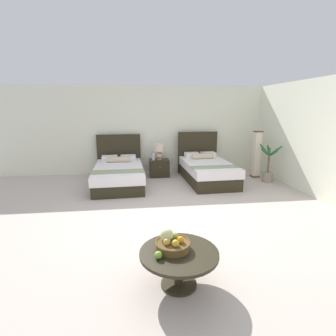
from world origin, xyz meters
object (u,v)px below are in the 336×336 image
object	(u,v)px
vase	(154,157)
floor_lamp_corner	(256,154)
table_lamp	(159,150)
nightstand	(159,168)
potted_palm	(268,169)
fruit_bowl	(172,243)
coffee_table	(179,259)
loose_apple	(158,255)
bed_near_window	(119,173)
bed_near_corner	(207,170)

from	to	relation	value
vase	floor_lamp_corner	bearing A→B (deg)	-7.11
table_lamp	vase	size ratio (longest dim) A/B	2.23
nightstand	table_lamp	distance (m)	0.51
nightstand	potted_palm	bearing A→B (deg)	-18.38
nightstand	fruit_bowl	distance (m)	4.64
coffee_table	potted_palm	bearing A→B (deg)	51.61
vase	coffee_table	bearing A→B (deg)	-90.77
nightstand	loose_apple	distance (m)	4.83
nightstand	coffee_table	size ratio (longest dim) A/B	0.64
coffee_table	vase	bearing A→B (deg)	89.23
table_lamp	bed_near_window	bearing A→B (deg)	-149.41
coffee_table	bed_near_corner	bearing A→B (deg)	70.67
bed_near_window	fruit_bowl	distance (m)	4.09
coffee_table	potted_palm	distance (m)	4.82
loose_apple	fruit_bowl	bearing A→B (deg)	46.36
vase	fruit_bowl	world-z (taller)	vase
bed_near_corner	vase	distance (m)	1.51
floor_lamp_corner	nightstand	bearing A→B (deg)	171.63
vase	bed_near_corner	bearing A→B (deg)	-23.45
nightstand	coffee_table	xyz separation A→B (m)	(-0.22, -4.69, 0.08)
fruit_bowl	loose_apple	distance (m)	0.24
vase	loose_apple	size ratio (longest dim) A/B	2.45
bed_near_window	fruit_bowl	bearing A→B (deg)	-78.71
potted_palm	fruit_bowl	bearing A→B (deg)	-129.52
bed_near_window	fruit_bowl	xyz separation A→B (m)	(0.80, -4.00, 0.21)
vase	potted_palm	size ratio (longest dim) A/B	0.20
bed_near_corner	nightstand	bearing A→B (deg)	152.28
nightstand	vase	distance (m)	0.38
potted_palm	loose_apple	bearing A→B (deg)	-129.71
bed_near_corner	loose_apple	size ratio (longest dim) A/B	26.09
loose_apple	potted_palm	bearing A→B (deg)	50.29
vase	fruit_bowl	bearing A→B (deg)	-91.63
table_lamp	potted_palm	bearing A→B (deg)	-18.76
floor_lamp_corner	bed_near_window	bearing A→B (deg)	-176.49
bed_near_window	loose_apple	world-z (taller)	bed_near_window
vase	fruit_bowl	distance (m)	4.59
vase	fruit_bowl	xyz separation A→B (m)	(-0.13, -4.59, -0.10)
potted_palm	table_lamp	bearing A→B (deg)	161.24
floor_lamp_corner	potted_palm	size ratio (longest dim) A/B	1.28
bed_near_corner	table_lamp	size ratio (longest dim) A/B	4.78
floor_lamp_corner	potted_palm	bearing A→B (deg)	-80.34
table_lamp	loose_apple	bearing A→B (deg)	-95.41
bed_near_window	vase	xyz separation A→B (m)	(0.93, 0.59, 0.30)
vase	coffee_table	xyz separation A→B (m)	(-0.06, -4.65, -0.25)
fruit_bowl	floor_lamp_corner	size ratio (longest dim) A/B	0.30
bed_near_window	vase	size ratio (longest dim) A/B	11.34
nightstand	bed_near_corner	bearing A→B (deg)	-27.72
bed_near_corner	coffee_table	xyz separation A→B (m)	(-1.43, -4.06, 0.02)
vase	potted_palm	xyz separation A→B (m)	(2.93, -0.88, -0.24)
coffee_table	floor_lamp_corner	world-z (taller)	floor_lamp_corner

